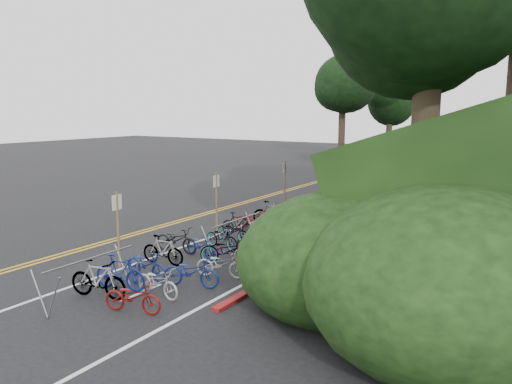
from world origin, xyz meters
The scene contains 9 objects.
ground centered at (0.00, 0.00, 0.00)m, with size 120.00×120.00×0.00m, color black.
road_markings centered at (0.63, 10.10, 0.00)m, with size 7.47×80.00×0.01m.
red_curb centered at (5.70, 12.00, 0.05)m, with size 0.25×28.00×0.10m, color maroon.
bike_rack_front centered at (2.44, -3.17, 0.88)m, with size 1.16×2.95×1.21m.
bike_racks_rest centered at (3.00, 13.00, 0.85)m, with size 1.14×23.00×1.17m.
signpost_near centered at (0.83, -0.69, 1.44)m, with size 0.08×0.40×2.52m.
signposts_rest centered at (0.60, 14.00, 1.43)m, with size 0.08×18.40×2.50m.
bike_front centered at (1.25, 1.65, 0.47)m, with size 1.78×0.62×0.93m, color black.
bike_valet centered at (2.99, 1.81, 0.47)m, with size 3.33×12.06×1.10m.
Camera 1 is at (12.99, -11.70, 5.13)m, focal length 35.00 mm.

